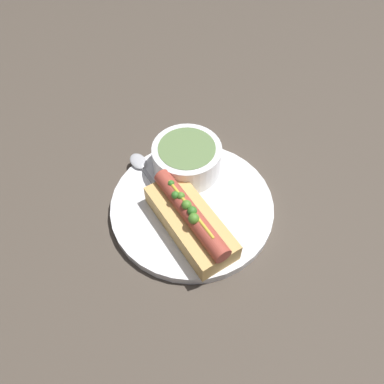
{
  "coord_description": "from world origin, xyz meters",
  "views": [
    {
      "loc": [
        0.14,
        -0.33,
        0.54
      ],
      "look_at": [
        0.0,
        0.0,
        0.05
      ],
      "focal_mm": 35.0,
      "sensor_mm": 36.0,
      "label": 1
    }
  ],
  "objects": [
    {
      "name": "ground_plane",
      "position": [
        0.0,
        0.0,
        0.0
      ],
      "size": [
        4.0,
        4.0,
        0.0
      ],
      "primitive_type": "plane",
      "color": "#4C4238"
    },
    {
      "name": "spoon",
      "position": [
        -0.11,
        0.03,
        0.02
      ],
      "size": [
        0.16,
        0.11,
        0.01
      ],
      "rotation": [
        0.0,
        0.0,
        2.54
      ],
      "color": "#B7B7BC",
      "rests_on": "dinner_plate"
    },
    {
      "name": "hot_dog",
      "position": [
        0.02,
        -0.05,
        0.04
      ],
      "size": [
        0.18,
        0.15,
        0.07
      ],
      "rotation": [
        0.0,
        0.0,
        -0.59
      ],
      "color": "#DBAD60",
      "rests_on": "dinner_plate"
    },
    {
      "name": "dinner_plate",
      "position": [
        0.0,
        0.0,
        0.01
      ],
      "size": [
        0.28,
        0.28,
        0.02
      ],
      "color": "white",
      "rests_on": "ground_plane"
    },
    {
      "name": "soup_bowl",
      "position": [
        -0.04,
        0.07,
        0.05
      ],
      "size": [
        0.12,
        0.12,
        0.05
      ],
      "color": "white",
      "rests_on": "dinner_plate"
    }
  ]
}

